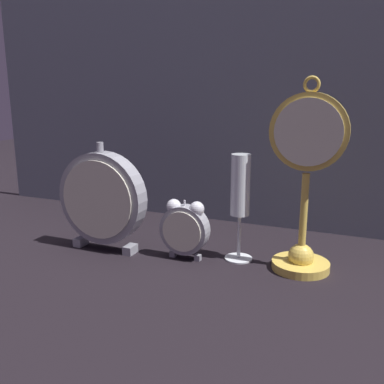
# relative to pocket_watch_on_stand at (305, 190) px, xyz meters

# --- Properties ---
(ground_plane) EXTENTS (4.00, 4.00, 0.00)m
(ground_plane) POSITION_rel_pocket_watch_on_stand_xyz_m (-0.23, -0.08, -0.16)
(ground_plane) COLOR black
(fabric_backdrop_drape) EXTENTS (1.43, 0.01, 0.63)m
(fabric_backdrop_drape) POSITION_rel_pocket_watch_on_stand_xyz_m (-0.23, 0.25, 0.16)
(fabric_backdrop_drape) COLOR slate
(fabric_backdrop_drape) RESTS_ON ground_plane
(pocket_watch_on_stand) EXTENTS (0.14, 0.11, 0.36)m
(pocket_watch_on_stand) POSITION_rel_pocket_watch_on_stand_xyz_m (0.00, 0.00, 0.00)
(pocket_watch_on_stand) COLOR gold
(pocket_watch_on_stand) RESTS_ON ground_plane
(alarm_clock_twin_bell) EXTENTS (0.10, 0.03, 0.12)m
(alarm_clock_twin_bell) POSITION_rel_pocket_watch_on_stand_xyz_m (-0.22, -0.04, -0.09)
(alarm_clock_twin_bell) COLOR gray
(alarm_clock_twin_bell) RESTS_ON ground_plane
(mantel_clock_silver) EXTENTS (0.19, 0.04, 0.23)m
(mantel_clock_silver) POSITION_rel_pocket_watch_on_stand_xyz_m (-0.41, -0.06, -0.04)
(mantel_clock_silver) COLOR gray
(mantel_clock_silver) RESTS_ON ground_plane
(champagne_flute) EXTENTS (0.06, 0.06, 0.22)m
(champagne_flute) POSITION_rel_pocket_watch_on_stand_xyz_m (-0.12, 0.00, -0.02)
(champagne_flute) COLOR silver
(champagne_flute) RESTS_ON ground_plane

